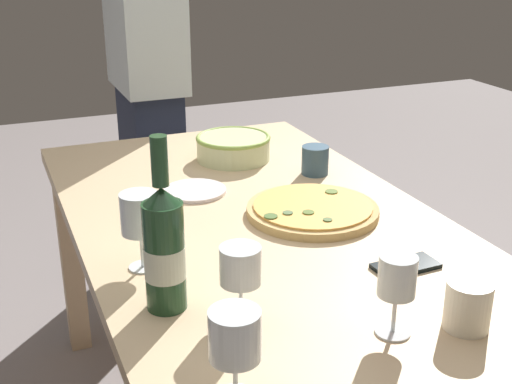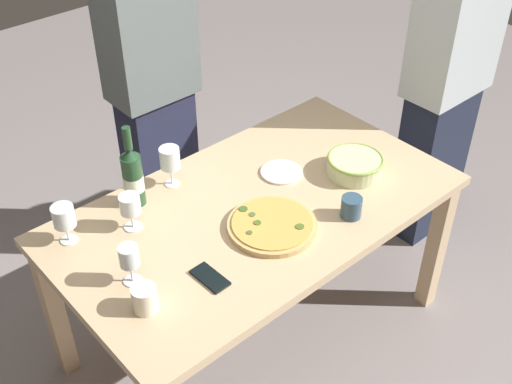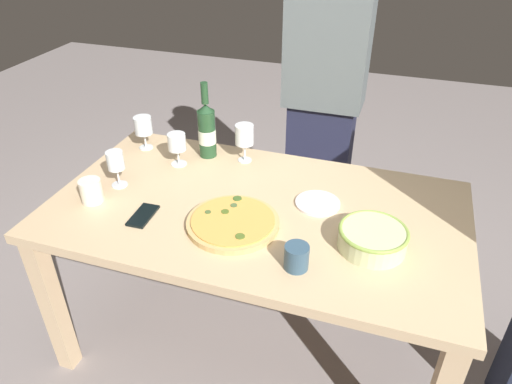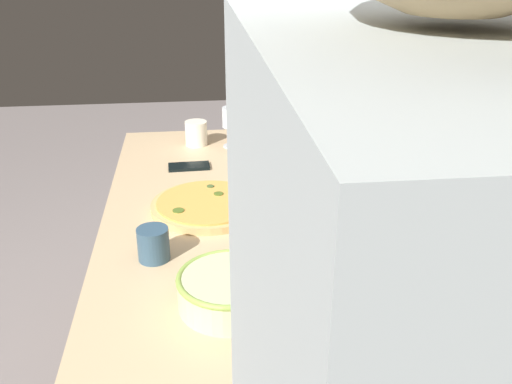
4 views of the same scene
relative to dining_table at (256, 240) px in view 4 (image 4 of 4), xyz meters
The scene contains 12 objects.
dining_table is the anchor object (origin of this frame).
pizza 0.18m from the dining_table, 106.84° to the right, with size 0.34×0.34×0.03m.
serving_bowl 0.49m from the dining_table, 13.51° to the right, with size 0.24×0.24×0.08m.
wine_bottle 0.52m from the dining_table, 136.07° to the left, with size 0.08×0.08×0.35m.
wine_glass_near_pizza 0.43m from the dining_table, 116.15° to the left, with size 0.08×0.08×0.17m.
wine_glass_by_bottle 0.75m from the dining_table, 155.01° to the left, with size 0.08×0.08×0.16m.
wine_glass_far_left 0.62m from the dining_table, behind, with size 0.07×0.07×0.16m.
wine_glass_far_right 0.52m from the dining_table, 154.14° to the left, with size 0.08×0.08×0.15m.
cup_amber 0.66m from the dining_table, 165.36° to the right, with size 0.09×0.09×0.09m, color white.
cup_ceramic 0.39m from the dining_table, 51.01° to the right, with size 0.08×0.08×0.09m, color #345269.
side_plate 0.26m from the dining_table, 22.55° to the left, with size 0.18×0.18×0.01m, color white.
cell_phone 0.44m from the dining_table, 153.03° to the right, with size 0.07×0.14×0.01m, color black.
Camera 4 is at (1.53, -0.17, 1.51)m, focal length 40.58 mm.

